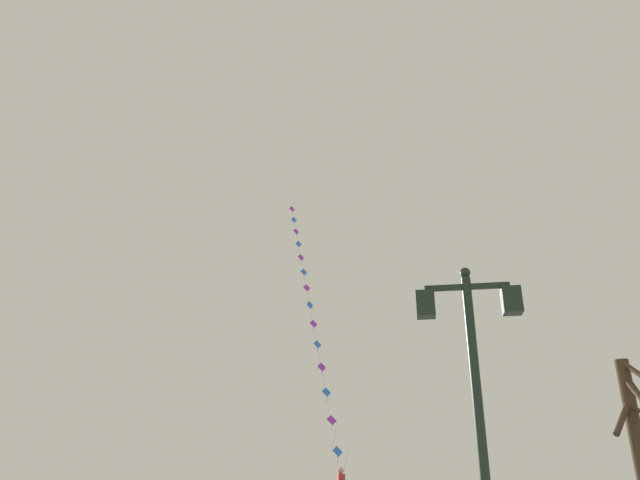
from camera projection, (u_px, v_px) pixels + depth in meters
name	position (u px, v px, depth m)	size (l,w,h in m)	color
twin_lantern_lamp_post	(473.00, 353.00, 8.61)	(1.55, 0.28, 4.37)	#1E2D23
kite_train	(310.00, 305.00, 33.66)	(5.95, 14.71, 20.24)	brown
bare_tree	(638.00, 442.00, 11.76)	(1.35, 2.39, 3.67)	#423323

